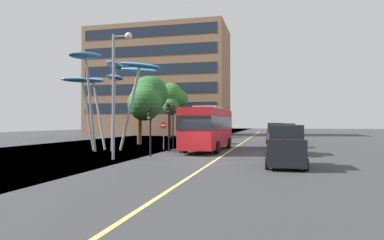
{
  "coord_description": "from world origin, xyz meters",
  "views": [
    {
      "loc": [
        4.82,
        -20.97,
        2.26
      ],
      "look_at": [
        -1.58,
        5.67,
        2.5
      ],
      "focal_mm": 31.59,
      "sensor_mm": 36.0,
      "label": 1
    }
  ],
  "objects_px": {
    "red_bus": "(208,127)",
    "traffic_light_kerb_far": "(169,117)",
    "no_entry_sign": "(164,131)",
    "car_far_side": "(279,133)",
    "car_side_street": "(275,134)",
    "traffic_light_kerb_near": "(150,121)",
    "car_parked_near": "(286,147)",
    "street_lamp": "(117,80)",
    "traffic_light_island_mid": "(173,118)",
    "car_parked_mid": "(282,140)",
    "car_parked_far": "(278,137)",
    "pedestrian": "(179,142)",
    "leaf_sculpture": "(114,76)"
  },
  "relations": [
    {
      "from": "car_parked_near",
      "to": "no_entry_sign",
      "type": "height_order",
      "value": "no_entry_sign"
    },
    {
      "from": "traffic_light_island_mid",
      "to": "car_parked_far",
      "type": "relative_size",
      "value": 0.91
    },
    {
      "from": "traffic_light_kerb_far",
      "to": "traffic_light_kerb_near",
      "type": "bearing_deg",
      "value": -89.99
    },
    {
      "from": "car_parked_far",
      "to": "car_side_street",
      "type": "distance_m",
      "value": 6.87
    },
    {
      "from": "traffic_light_kerb_far",
      "to": "car_parked_near",
      "type": "height_order",
      "value": "traffic_light_kerb_far"
    },
    {
      "from": "leaf_sculpture",
      "to": "car_side_street",
      "type": "bearing_deg",
      "value": 44.42
    },
    {
      "from": "traffic_light_island_mid",
      "to": "car_side_street",
      "type": "bearing_deg",
      "value": 49.68
    },
    {
      "from": "car_parked_mid",
      "to": "street_lamp",
      "type": "distance_m",
      "value": 12.35
    },
    {
      "from": "car_parked_mid",
      "to": "car_side_street",
      "type": "xyz_separation_m",
      "value": [
        -0.36,
        13.82,
        0.03
      ]
    },
    {
      "from": "red_bus",
      "to": "no_entry_sign",
      "type": "distance_m",
      "value": 3.89
    },
    {
      "from": "street_lamp",
      "to": "car_parked_near",
      "type": "bearing_deg",
      "value": -6.94
    },
    {
      "from": "leaf_sculpture",
      "to": "traffic_light_island_mid",
      "type": "xyz_separation_m",
      "value": [
        4.41,
        2.56,
        -3.52
      ]
    },
    {
      "from": "car_parked_near",
      "to": "car_parked_far",
      "type": "distance_m",
      "value": 14.34
    },
    {
      "from": "street_lamp",
      "to": "no_entry_sign",
      "type": "distance_m",
      "value": 8.7
    },
    {
      "from": "traffic_light_kerb_near",
      "to": "no_entry_sign",
      "type": "height_order",
      "value": "traffic_light_kerb_near"
    },
    {
      "from": "no_entry_sign",
      "to": "car_parked_mid",
      "type": "bearing_deg",
      "value": -10.88
    },
    {
      "from": "car_parked_far",
      "to": "pedestrian",
      "type": "relative_size",
      "value": 2.52
    },
    {
      "from": "car_parked_mid",
      "to": "car_parked_near",
      "type": "bearing_deg",
      "value": -89.96
    },
    {
      "from": "traffic_light_kerb_far",
      "to": "car_side_street",
      "type": "xyz_separation_m",
      "value": [
        8.3,
        13.66,
        -1.69
      ]
    },
    {
      "from": "traffic_light_island_mid",
      "to": "street_lamp",
      "type": "xyz_separation_m",
      "value": [
        -0.7,
        -9.5,
        2.22
      ]
    },
    {
      "from": "traffic_light_kerb_near",
      "to": "car_side_street",
      "type": "relative_size",
      "value": 0.71
    },
    {
      "from": "red_bus",
      "to": "no_entry_sign",
      "type": "relative_size",
      "value": 4.16
    },
    {
      "from": "traffic_light_island_mid",
      "to": "traffic_light_kerb_near",
      "type": "bearing_deg",
      "value": -85.2
    },
    {
      "from": "red_bus",
      "to": "car_parked_mid",
      "type": "bearing_deg",
      "value": -16.88
    },
    {
      "from": "traffic_light_kerb_near",
      "to": "car_parked_near",
      "type": "bearing_deg",
      "value": -21.3
    },
    {
      "from": "red_bus",
      "to": "traffic_light_kerb_far",
      "type": "bearing_deg",
      "value": -151.37
    },
    {
      "from": "pedestrian",
      "to": "no_entry_sign",
      "type": "height_order",
      "value": "no_entry_sign"
    },
    {
      "from": "no_entry_sign",
      "to": "car_far_side",
      "type": "bearing_deg",
      "value": 62.87
    },
    {
      "from": "car_side_street",
      "to": "street_lamp",
      "type": "relative_size",
      "value": 0.58
    },
    {
      "from": "car_parked_near",
      "to": "street_lamp",
      "type": "height_order",
      "value": "street_lamp"
    },
    {
      "from": "traffic_light_kerb_far",
      "to": "car_side_street",
      "type": "relative_size",
      "value": 0.84
    },
    {
      "from": "car_parked_mid",
      "to": "car_far_side",
      "type": "distance_m",
      "value": 20.99
    },
    {
      "from": "street_lamp",
      "to": "car_parked_mid",
      "type": "bearing_deg",
      "value": 31.76
    },
    {
      "from": "car_parked_near",
      "to": "car_parked_mid",
      "type": "height_order",
      "value": "car_parked_mid"
    },
    {
      "from": "car_parked_near",
      "to": "traffic_light_island_mid",
      "type": "bearing_deg",
      "value": 130.89
    },
    {
      "from": "traffic_light_kerb_near",
      "to": "traffic_light_island_mid",
      "type": "distance_m",
      "value": 7.37
    },
    {
      "from": "traffic_light_kerb_near",
      "to": "no_entry_sign",
      "type": "relative_size",
      "value": 1.38
    },
    {
      "from": "leaf_sculpture",
      "to": "traffic_light_island_mid",
      "type": "distance_m",
      "value": 6.2
    },
    {
      "from": "car_side_street",
      "to": "car_far_side",
      "type": "height_order",
      "value": "car_side_street"
    },
    {
      "from": "traffic_light_kerb_far",
      "to": "car_parked_far",
      "type": "distance_m",
      "value": 11.01
    },
    {
      "from": "leaf_sculpture",
      "to": "car_parked_far",
      "type": "relative_size",
      "value": 2.05
    },
    {
      "from": "traffic_light_kerb_far",
      "to": "car_side_street",
      "type": "bearing_deg",
      "value": 58.73
    },
    {
      "from": "car_parked_far",
      "to": "no_entry_sign",
      "type": "distance_m",
      "value": 10.76
    },
    {
      "from": "leaf_sculpture",
      "to": "car_far_side",
      "type": "height_order",
      "value": "leaf_sculpture"
    },
    {
      "from": "car_parked_near",
      "to": "car_parked_mid",
      "type": "relative_size",
      "value": 0.89
    },
    {
      "from": "car_parked_mid",
      "to": "car_far_side",
      "type": "bearing_deg",
      "value": 89.48
    },
    {
      "from": "traffic_light_kerb_near",
      "to": "no_entry_sign",
      "type": "xyz_separation_m",
      "value": [
        -0.96,
        5.86,
        -0.79
      ]
    },
    {
      "from": "car_parked_far",
      "to": "traffic_light_island_mid",
      "type": "bearing_deg",
      "value": -158.24
    },
    {
      "from": "traffic_light_island_mid",
      "to": "pedestrian",
      "type": "height_order",
      "value": "traffic_light_island_mid"
    },
    {
      "from": "traffic_light_kerb_far",
      "to": "traffic_light_island_mid",
      "type": "distance_m",
      "value": 3.22
    }
  ]
}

